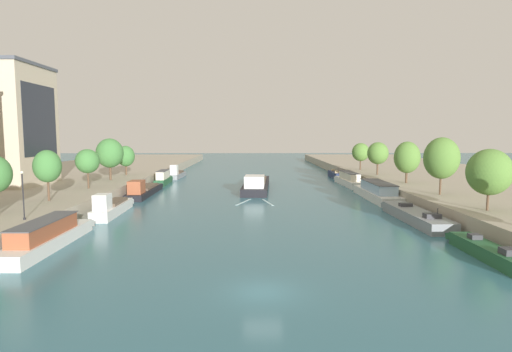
{
  "coord_description": "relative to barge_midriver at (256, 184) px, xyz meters",
  "views": [
    {
      "loc": [
        -0.69,
        -25.55,
        10.09
      ],
      "look_at": [
        0.0,
        47.98,
        2.68
      ],
      "focal_mm": 28.84,
      "sensor_mm": 36.0,
      "label": 1
    }
  ],
  "objects": [
    {
      "name": "tree_left_midway",
      "position": [
        -25.28,
        -26.38,
        5.35
      ],
      "size": [
        3.21,
        3.21,
        6.13
      ],
      "color": "brown",
      "rests_on": "quay_left"
    },
    {
      "name": "tree_right_past_mid",
      "position": [
        23.93,
        -33.2,
        5.23
      ],
      "size": [
        4.51,
        4.51,
        6.48
      ],
      "color": "brown",
      "rests_on": "quay_right"
    },
    {
      "name": "moored_boat_left_near",
      "position": [
        -18.97,
        8.14,
        0.21
      ],
      "size": [
        2.17,
        11.06,
        2.86
      ],
      "color": "#235633",
      "rests_on": "ground"
    },
    {
      "name": "moored_boat_left_second",
      "position": [
        -18.56,
        -24.09,
        -0.03
      ],
      "size": [
        2.57,
        12.18,
        3.12
      ],
      "color": "silver",
      "rests_on": "ground"
    },
    {
      "name": "moored_boat_left_downstream",
      "position": [
        -18.37,
        20.31,
        -0.04
      ],
      "size": [
        2.33,
        11.26,
        3.26
      ],
      "color": "gray",
      "rests_on": "ground"
    },
    {
      "name": "tree_right_midway",
      "position": [
        23.78,
        17.12,
        5.17
      ],
      "size": [
        3.88,
        3.88,
        6.05
      ],
      "color": "brown",
      "rests_on": "quay_right"
    },
    {
      "name": "moored_boat_right_downstream",
      "position": [
        18.77,
        21.16,
        -0.27
      ],
      "size": [
        2.06,
        10.71,
        2.45
      ],
      "color": "#1E284C",
      "rests_on": "ground"
    },
    {
      "name": "building_left_far_end",
      "position": [
        -39.99,
        -10.54,
        10.65
      ],
      "size": [
        12.5,
        12.81,
        18.92
      ],
      "color": "beige",
      "rests_on": "quay_left"
    },
    {
      "name": "tree_right_third",
      "position": [
        24.11,
        5.51,
        5.44
      ],
      "size": [
        4.1,
        4.1,
        6.46
      ],
      "color": "brown",
      "rests_on": "quay_right"
    },
    {
      "name": "quay_right",
      "position": [
        38.5,
        5.02,
        0.1
      ],
      "size": [
        36.0,
        170.0,
        2.15
      ],
      "primitive_type": "cube",
      "color": "#A89E89",
      "rests_on": "ground"
    },
    {
      "name": "tree_right_end_of_row",
      "position": [
        24.19,
        -21.71,
        6.03
      ],
      "size": [
        4.54,
        4.54,
        7.6
      ],
      "color": "brown",
      "rests_on": "quay_right"
    },
    {
      "name": "moored_boat_right_midway",
      "position": [
        18.8,
        -11.83,
        0.19
      ],
      "size": [
        3.43,
        16.83,
        2.79
      ],
      "color": "silver",
      "rests_on": "ground"
    },
    {
      "name": "moored_boat_right_second",
      "position": [
        18.28,
        -28.43,
        -0.32
      ],
      "size": [
        3.36,
        15.31,
        2.36
      ],
      "color": "gray",
      "rests_on": "ground"
    },
    {
      "name": "moored_boat_right_end",
      "position": [
        18.45,
        -42.81,
        -0.37
      ],
      "size": [
        1.89,
        10.38,
        2.24
      ],
      "color": "#235633",
      "rests_on": "ground"
    },
    {
      "name": "tree_left_by_lamp",
      "position": [
        -25.73,
        -3.39,
        5.89
      ],
      "size": [
        4.68,
        4.68,
        7.28
      ],
      "color": "brown",
      "rests_on": "quay_left"
    },
    {
      "name": "moored_boat_right_near",
      "position": [
        18.39,
        5.35,
        0.18
      ],
      "size": [
        2.92,
        14.48,
        2.76
      ],
      "color": "silver",
      "rests_on": "ground"
    },
    {
      "name": "tree_left_distant",
      "position": [
        -25.07,
        -14.89,
        5.21
      ],
      "size": [
        3.44,
        3.44,
        5.82
      ],
      "color": "brown",
      "rests_on": "quay_left"
    },
    {
      "name": "moored_boat_left_gap_after",
      "position": [
        -19.03,
        -39.46,
        0.13
      ],
      "size": [
        2.63,
        14.6,
        2.65
      ],
      "color": "silver",
      "rests_on": "ground"
    },
    {
      "name": "lamppost_left_bank",
      "position": [
        -22.15,
        -37.43,
        3.7
      ],
      "size": [
        0.28,
        0.28,
        4.6
      ],
      "color": "black",
      "rests_on": "quay_left"
    },
    {
      "name": "tree_left_third",
      "position": [
        -25.66,
        5.44,
        4.89
      ],
      "size": [
        3.41,
        3.41,
        5.75
      ],
      "color": "brown",
      "rests_on": "quay_left"
    },
    {
      "name": "tree_right_second",
      "position": [
        24.63,
        -8.52,
        5.4
      ],
      "size": [
        4.18,
        4.18,
        6.83
      ],
      "color": "brown",
      "rests_on": "quay_right"
    },
    {
      "name": "wake_behind_barge",
      "position": [
        -0.28,
        -14.72,
        -0.96
      ],
      "size": [
        5.59,
        6.06,
        0.03
      ],
      "color": "#A5D1DB",
      "rests_on": "ground"
    },
    {
      "name": "barge_midriver",
      "position": [
        0.0,
        0.0,
        0.0
      ],
      "size": [
        5.65,
        23.8,
        3.21
      ],
      "color": "black",
      "rests_on": "ground"
    },
    {
      "name": "quay_left",
      "position": [
        -38.68,
        5.02,
        0.1
      ],
      "size": [
        36.0,
        170.0,
        2.15
      ],
      "primitive_type": "cube",
      "color": "#A89E89",
      "rests_on": "ground"
    },
    {
      "name": "moored_boat_left_end",
      "position": [
        -18.88,
        -7.4,
        -0.11
      ],
      "size": [
        3.07,
        16.95,
        2.98
      ],
      "color": "black",
      "rests_on": "ground"
    },
    {
      "name": "ground_plane",
      "position": [
        -0.09,
        -49.98,
        -0.98
      ],
      "size": [
        400.0,
        400.0,
        0.0
      ],
      "primitive_type": "plane",
      "color": "#336675"
    }
  ]
}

